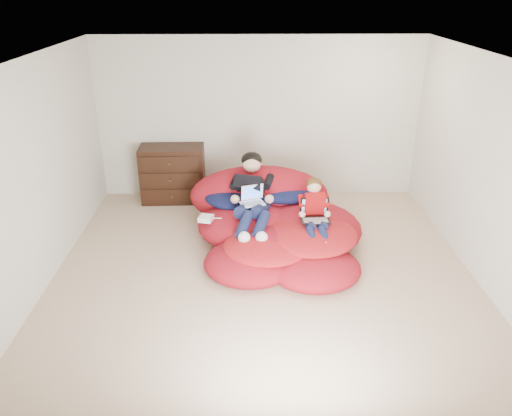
% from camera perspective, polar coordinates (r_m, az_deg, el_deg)
% --- Properties ---
extents(room_shell, '(5.10, 5.10, 2.77)m').
position_cam_1_polar(room_shell, '(5.94, 0.85, -5.69)').
color(room_shell, '#C3A88B').
rests_on(room_shell, ground).
extents(dresser, '(1.00, 0.56, 0.89)m').
position_cam_1_polar(dresser, '(7.96, -9.47, 3.87)').
color(dresser, black).
rests_on(dresser, ground).
extents(beanbag_pile, '(2.34, 2.47, 0.90)m').
position_cam_1_polar(beanbag_pile, '(6.60, 2.17, -1.95)').
color(beanbag_pile, '#AB1320').
rests_on(beanbag_pile, ground).
extents(cream_pillow, '(0.43, 0.27, 0.27)m').
position_cam_1_polar(cream_pillow, '(7.14, -1.98, 3.26)').
color(cream_pillow, beige).
rests_on(cream_pillow, beanbag_pile).
extents(older_boy, '(0.51, 1.41, 0.75)m').
position_cam_1_polar(older_boy, '(6.59, -0.45, 1.98)').
color(older_boy, black).
rests_on(older_boy, beanbag_pile).
extents(younger_boy, '(0.30, 0.86, 0.64)m').
position_cam_1_polar(younger_boy, '(6.26, 6.75, -0.15)').
color(younger_boy, '#B61012').
rests_on(younger_boy, beanbag_pile).
extents(laptop_white, '(0.35, 0.33, 0.22)m').
position_cam_1_polar(laptop_white, '(6.45, -0.43, 1.11)').
color(laptop_white, white).
rests_on(laptop_white, older_boy).
extents(laptop_black, '(0.37, 0.32, 0.26)m').
position_cam_1_polar(laptop_black, '(6.27, 6.74, -0.65)').
color(laptop_black, black).
rests_on(laptop_black, younger_boy).
extents(power_adapter, '(0.21, 0.21, 0.06)m').
position_cam_1_polar(power_adapter, '(6.46, -5.74, -1.18)').
color(power_adapter, white).
rests_on(power_adapter, beanbag_pile).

